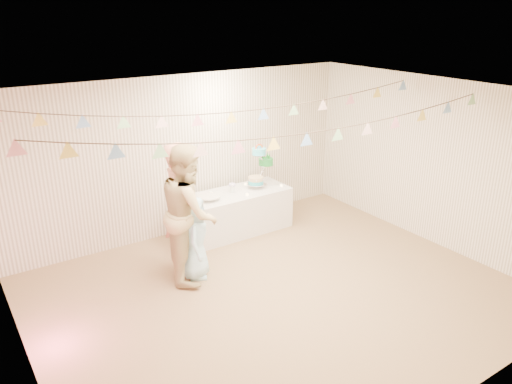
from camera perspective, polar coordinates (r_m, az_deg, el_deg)
floor at (r=6.75m, az=2.43°, el=-11.52°), size 6.00×6.00×0.00m
ceiling at (r=5.81m, az=2.82°, el=10.77°), size 6.00×6.00×0.00m
back_wall at (r=8.19m, az=-7.85°, el=4.18°), size 6.00×6.00×0.00m
front_wall at (r=4.62m, az=21.71°, el=-10.75°), size 6.00×6.00×0.00m
left_wall at (r=5.14m, az=-25.71°, el=-8.07°), size 5.00×5.00×0.00m
right_wall at (r=8.22m, az=19.73°, el=3.19°), size 5.00×5.00×0.00m
table at (r=8.33m, az=-2.40°, el=-2.31°), size 1.86×0.74×0.70m
cake_stand at (r=8.40m, az=0.55°, el=3.33°), size 0.62×0.36×0.69m
cake_bottom at (r=8.35m, az=-0.08°, el=1.35°), size 0.31×0.31×0.15m
cake_middle at (r=8.56m, az=1.20°, el=3.74°), size 0.27×0.27×0.22m
cake_top_tier at (r=8.26m, az=0.33°, el=5.06°), size 0.25×0.25×0.19m
platter at (r=7.91m, az=-5.39°, el=-0.47°), size 0.35×0.35×0.02m
posy at (r=8.19m, az=-2.74°, el=0.88°), size 0.14×0.14×0.16m
person_adult_a at (r=7.00m, az=-8.52°, el=-1.82°), size 0.50×0.72×1.89m
person_adult_b at (r=6.81m, az=-7.62°, el=-2.31°), size 1.05×1.15×1.92m
person_child at (r=6.91m, az=-7.06°, el=-5.21°), size 0.61×0.69×1.19m
bunting_back at (r=6.75m, az=-2.88°, el=10.00°), size 5.60×1.10×0.40m
bunting_front at (r=5.70m, az=3.98°, el=7.70°), size 5.60×0.90×0.36m
tealight_0 at (r=7.72m, az=-6.91°, el=-1.46°), size 0.04×0.04×0.03m
tealight_1 at (r=8.18m, az=-5.18°, el=-0.08°), size 0.04×0.04×0.03m
tealight_2 at (r=8.07m, az=-1.01°, el=-0.29°), size 0.04×0.04×0.03m
tealight_3 at (r=8.55m, az=-1.21°, el=0.92°), size 0.04×0.04×0.03m
tealight_4 at (r=8.49m, az=2.92°, el=0.76°), size 0.04×0.04×0.03m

